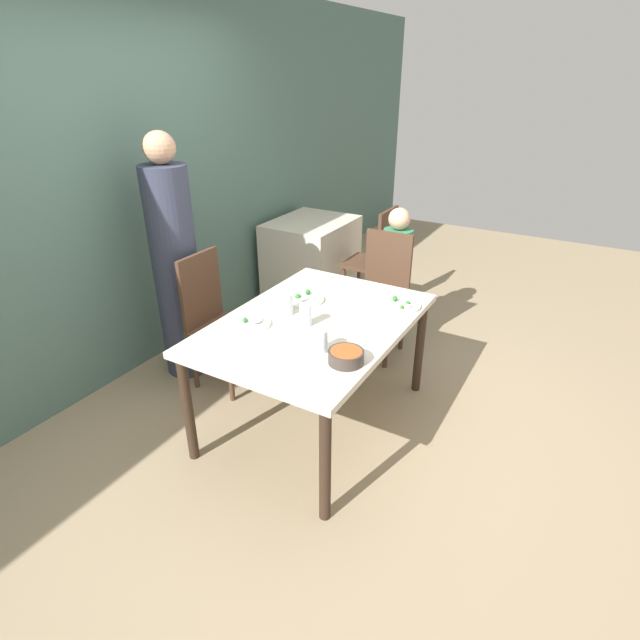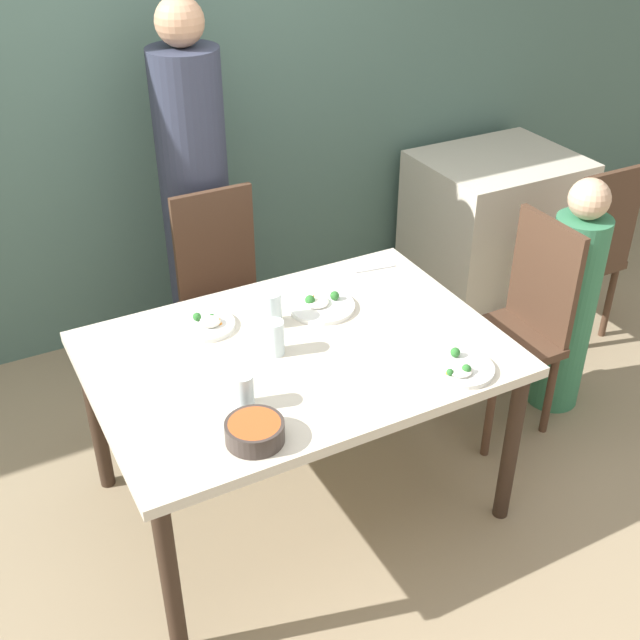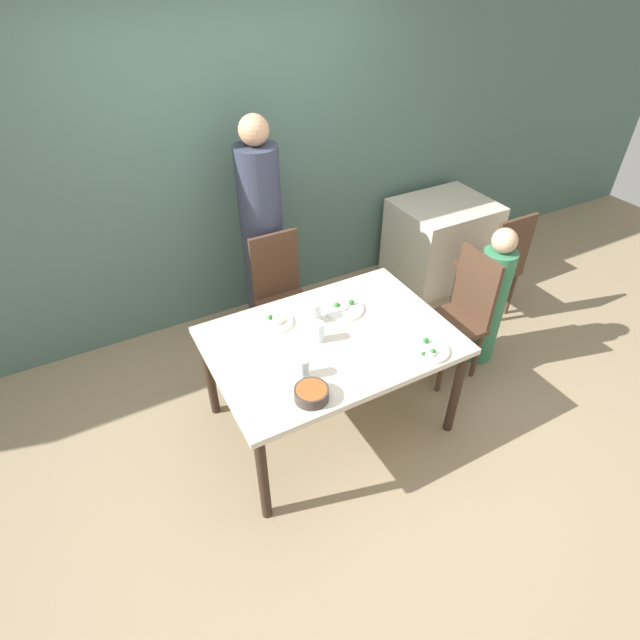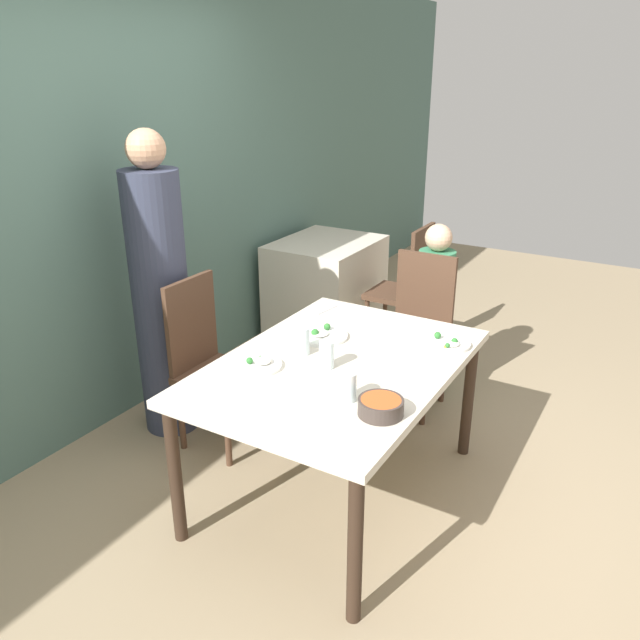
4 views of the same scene
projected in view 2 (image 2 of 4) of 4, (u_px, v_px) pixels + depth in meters
ground_plane at (300, 498)px, 3.28m from camera, size 10.00×10.00×0.00m
wall_back at (144, 71)px, 3.72m from camera, size 10.00×0.06×2.70m
dining_table at (297, 366)px, 2.92m from camera, size 1.46×1.02×0.74m
chair_adult_spot at (226, 292)px, 3.66m from camera, size 0.40×0.40×0.97m
chair_child_spot at (518, 323)px, 3.45m from camera, size 0.40×0.40×0.97m
person_adult at (196, 205)px, 3.74m from camera, size 0.32×0.32×1.74m
person_child at (569, 305)px, 3.55m from camera, size 0.24×0.24×1.12m
bowl_curry at (255, 431)px, 2.45m from camera, size 0.18×0.18×0.07m
plate_rice_adult at (461, 368)px, 2.76m from camera, size 0.23×0.23×0.05m
plate_rice_child at (321, 305)px, 3.11m from camera, size 0.26×0.26×0.06m
plate_noodles at (206, 324)px, 2.99m from camera, size 0.23×0.23×0.05m
glass_water_tall at (271, 309)px, 2.99m from camera, size 0.08×0.08×0.14m
glass_water_short at (275, 338)px, 2.83m from camera, size 0.07×0.07×0.13m
glass_water_center at (243, 391)px, 2.57m from camera, size 0.07×0.07×0.13m
fork_steel at (375, 268)px, 3.38m from camera, size 0.18×0.05×0.01m
background_table at (493, 220)px, 4.61m from camera, size 0.85×0.70×0.76m
chair_background at (583, 249)px, 4.02m from camera, size 0.40×0.40×0.97m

